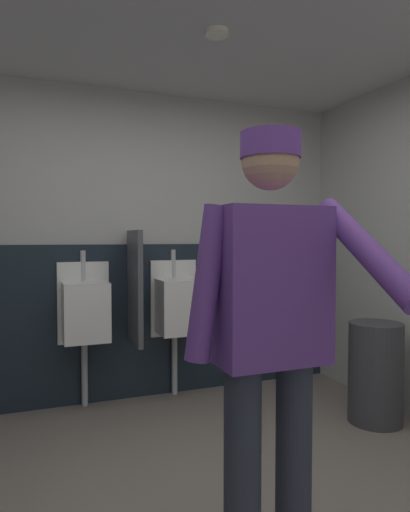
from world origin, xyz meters
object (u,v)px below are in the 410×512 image
object	(u,v)px
urinal_middle	(178,305)
trash_bin	(375,373)
person	(271,325)
urinal_left	(85,311)

from	to	relation	value
urinal_middle	trash_bin	size ratio (longest dim) A/B	1.71
urinal_middle	trash_bin	xyz separation A→B (m)	(1.18, -1.01, -0.41)
trash_bin	person	bearing A→B (deg)	-143.64
trash_bin	urinal_left	bearing A→B (deg)	152.48
person	trash_bin	bearing A→B (deg)	36.36
urinal_middle	person	world-z (taller)	person
urinal_left	trash_bin	xyz separation A→B (m)	(1.93, -1.01, -0.41)
urinal_left	urinal_middle	xyz separation A→B (m)	(0.75, 0.00, 0.00)
urinal_middle	person	size ratio (longest dim) A/B	0.72
urinal_left	person	size ratio (longest dim) A/B	0.72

